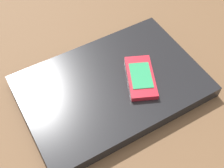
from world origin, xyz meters
The scene contains 3 objects.
desk_surface centered at (0.00, 0.00, 1.50)cm, with size 120.00×80.00×3.00cm, color brown.
laptop_closed centered at (-8.74, -3.21, 4.27)cm, with size 33.69×22.60×2.54cm, color black.
cell_phone_on_laptop centered at (-4.48, -6.56, 6.09)cm, with size 10.08×10.63×1.17cm.
Camera 1 is at (-33.29, -26.48, 49.83)cm, focal length 47.98 mm.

